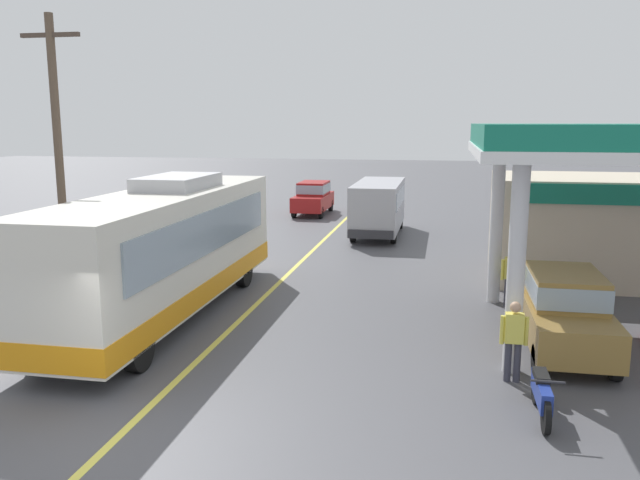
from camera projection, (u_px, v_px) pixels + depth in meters
name	position (u px, v px, depth m)	size (l,w,h in m)	color
ground	(329.00, 234.00, 29.80)	(120.00, 120.00, 0.00)	#4C4C51
lane_divider_stripe	(307.00, 256.00, 24.97)	(0.16, 50.00, 0.01)	#D8CC4C
coach_bus_main	(165.00, 252.00, 17.13)	(2.60, 11.04, 3.69)	silver
gas_station_roadside	(623.00, 209.00, 18.96)	(9.10, 11.95, 5.10)	#147259
car_at_pump	(565.00, 308.00, 14.49)	(1.70, 4.20, 1.82)	olive
minibus_opposing_lane	(378.00, 203.00, 29.43)	(2.04, 6.13, 2.44)	#A5A5AD
motorcycle_parked_forecourt	(541.00, 394.00, 11.28)	(0.55, 1.80, 0.92)	black
pedestrian_near_pump	(511.00, 275.00, 17.98)	(0.55, 0.22, 1.66)	#33333F
pedestrian_by_shop	(514.00, 337.00, 12.76)	(0.55, 0.22, 1.66)	#33333F
car_trailing_behind_bus	(313.00, 196.00, 36.25)	(1.70, 4.20, 1.82)	maroon
utility_pole_roadside	(59.00, 153.00, 18.63)	(1.80, 0.24, 8.15)	brown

